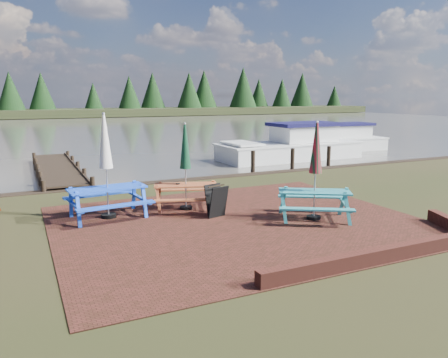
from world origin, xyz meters
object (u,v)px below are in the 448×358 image
chalkboard (216,201)px  jetty (58,168)px  picnic_table_red (186,180)px  picnic_table_blue (107,182)px  picnic_table_teal (315,186)px  boat_far (340,142)px  boat_near (292,147)px

chalkboard → jetty: size_ratio=0.09×
picnic_table_red → jetty: bearing=126.3°
picnic_table_blue → jetty: (-0.57, 8.41, -0.85)m
picnic_table_teal → chalkboard: 2.60m
jetty → boat_far: size_ratio=1.47×
chalkboard → jetty: bearing=94.3°
boat_near → boat_far: 5.17m
picnic_table_blue → boat_far: picnic_table_blue is taller
boat_near → boat_far: boat_near is taller
jetty → boat_near: bearing=-0.9°
chalkboard → jetty: (-3.19, 9.56, -0.33)m
chalkboard → picnic_table_teal: bearing=-44.7°
chalkboard → boat_far: bearing=25.4°
picnic_table_blue → chalkboard: picnic_table_blue is taller
boat_far → picnic_table_blue: bearing=126.0°
chalkboard → picnic_table_red: bearing=98.9°
boat_far → picnic_table_teal: bearing=141.8°
picnic_table_teal → picnic_table_blue: picnic_table_blue is taller
picnic_table_teal → boat_near: 12.51m
picnic_table_teal → picnic_table_red: size_ratio=1.04×
picnic_table_red → jetty: size_ratio=0.27×
picnic_table_blue → boat_far: (16.17, 10.07, -0.59)m
boat_near → picnic_table_teal: bearing=146.8°
boat_far → boat_near: bearing=115.1°
picnic_table_red → chalkboard: (0.46, -1.08, -0.41)m
picnic_table_teal → boat_near: size_ratio=0.32×
picnic_table_red → chalkboard: size_ratio=2.83×
boat_near → boat_far: size_ratio=1.30×
jetty → chalkboard: bearing=-71.5°
jetty → boat_near: 11.93m
chalkboard → boat_far: size_ratio=0.14×
jetty → boat_far: boat_far is taller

